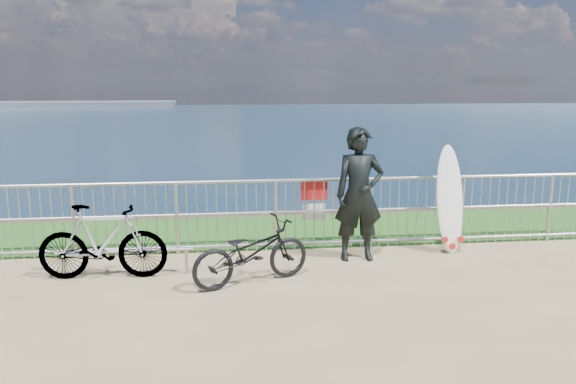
{
  "coord_description": "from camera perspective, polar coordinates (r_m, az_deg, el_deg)",
  "views": [
    {
      "loc": [
        -1.31,
        -6.76,
        2.59
      ],
      "look_at": [
        -0.36,
        1.2,
        1.0
      ],
      "focal_mm": 35.0,
      "sensor_mm": 36.0,
      "label": 1
    }
  ],
  "objects": [
    {
      "name": "surfboard",
      "position": [
        8.91,
        16.12,
        -1.08
      ],
      "size": [
        0.46,
        0.42,
        1.65
      ],
      "color": "white",
      "rests_on": "ground"
    },
    {
      "name": "railing",
      "position": [
        8.7,
        2.15,
        -2.15
      ],
      "size": [
        10.06,
        0.1,
        1.13
      ],
      "color": "#96999E",
      "rests_on": "ground"
    },
    {
      "name": "bike_rack",
      "position": [
        7.87,
        -16.19,
        -6.08
      ],
      "size": [
        1.81,
        0.05,
        0.38
      ],
      "color": "#96999E",
      "rests_on": "ground"
    },
    {
      "name": "bicycle_near",
      "position": [
        7.28,
        -3.74,
        -6.11
      ],
      "size": [
        1.71,
        1.13,
        0.85
      ],
      "primitive_type": "imported",
      "rotation": [
        0.0,
        0.0,
        1.96
      ],
      "color": "black",
      "rests_on": "ground"
    },
    {
      "name": "bicycle_far",
      "position": [
        7.82,
        -18.31,
        -4.82
      ],
      "size": [
        1.71,
        0.57,
        1.01
      ],
      "primitive_type": "imported",
      "rotation": [
        0.0,
        0.0,
        1.52
      ],
      "color": "black",
      "rests_on": "ground"
    },
    {
      "name": "grass_strip",
      "position": [
        9.89,
        1.02,
        -3.89
      ],
      "size": [
        120.0,
        120.0,
        0.0
      ],
      "primitive_type": "plane",
      "color": "#1D5216",
      "rests_on": "ground"
    },
    {
      "name": "surfer",
      "position": [
        8.18,
        7.24,
        -0.26
      ],
      "size": [
        0.71,
        0.47,
        1.95
      ],
      "primitive_type": "imported",
      "rotation": [
        0.0,
        0.0,
        -0.01
      ],
      "color": "black",
      "rests_on": "ground"
    },
    {
      "name": "seascape",
      "position": [
        160.12,
        -22.42,
        8.04
      ],
      "size": [
        260.0,
        260.0,
        5.0
      ],
      "color": "brown",
      "rests_on": "ground"
    }
  ]
}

